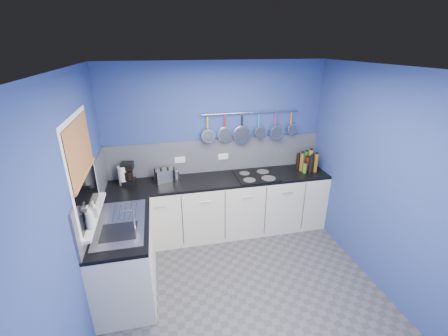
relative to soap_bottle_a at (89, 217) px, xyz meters
name	(u,v)px	position (x,y,z in m)	size (l,w,h in m)	color
floor	(242,288)	(1.53, -0.03, -1.18)	(3.20, 3.00, 0.02)	#47474C
ceiling	(248,67)	(1.53, -0.03, 1.34)	(3.20, 3.00, 0.02)	white
wall_back	(216,149)	(1.53, 1.48, 0.08)	(3.20, 0.02, 2.50)	navy
wall_front	(317,313)	(1.53, -1.54, 0.08)	(3.20, 0.02, 2.50)	navy
wall_left	(78,212)	(-0.08, -0.03, 0.08)	(0.02, 3.00, 2.50)	navy
wall_right	(379,180)	(3.14, -0.03, 0.08)	(0.02, 3.00, 2.50)	navy
backsplash_back	(217,155)	(1.53, 1.46, -0.02)	(3.20, 0.02, 0.50)	slate
backsplash_left	(94,193)	(-0.06, 0.57, -0.02)	(0.02, 1.80, 0.50)	slate
cabinet_run_back	(221,207)	(1.53, 1.17, -0.74)	(3.20, 0.60, 0.86)	beige
worktop_back	(221,180)	(1.53, 1.17, -0.29)	(3.20, 0.60, 0.04)	black
cabinet_run_left	(126,258)	(0.23, 0.27, -0.74)	(0.60, 1.20, 0.86)	beige
worktop_left	(121,224)	(0.23, 0.27, -0.29)	(0.60, 1.20, 0.04)	black
window_frame	(83,170)	(-0.05, 0.27, 0.38)	(0.01, 1.00, 1.10)	white
window_glass	(83,170)	(-0.04, 0.27, 0.38)	(0.01, 0.90, 1.00)	black
bamboo_blind	(80,148)	(-0.03, 0.27, 0.61)	(0.01, 0.90, 0.55)	#AD6B32
window_sill	(94,215)	(-0.02, 0.27, -0.13)	(0.10, 0.98, 0.03)	white
sink_unit	(121,223)	(0.23, 0.27, -0.27)	(0.50, 0.95, 0.01)	silver
mixer_tap	(134,220)	(0.39, 0.09, -0.14)	(0.12, 0.08, 0.26)	silver
socket_left	(180,160)	(0.98, 1.44, -0.04)	(0.15, 0.01, 0.09)	white
socket_right	(223,156)	(1.63, 1.44, -0.04)	(0.15, 0.01, 0.09)	white
pot_rail	(251,113)	(2.03, 1.42, 0.61)	(0.02, 0.02, 1.45)	silver
soap_bottle_a	(89,217)	(0.00, 0.00, 0.00)	(0.09, 0.09, 0.24)	white
soap_bottle_b	(94,209)	(0.00, 0.21, -0.03)	(0.08, 0.08, 0.17)	white
paper_towel	(123,175)	(0.18, 1.27, -0.14)	(0.12, 0.12, 0.26)	white
coffee_maker	(128,173)	(0.25, 1.29, -0.12)	(0.17, 0.19, 0.30)	black
toaster	(165,175)	(0.75, 1.27, -0.18)	(0.27, 0.15, 0.17)	silver
canister	(176,175)	(0.91, 1.30, -0.21)	(0.08, 0.08, 0.12)	silver
hob	(256,176)	(2.06, 1.12, -0.26)	(0.59, 0.52, 0.01)	black
pan_0	(208,128)	(1.40, 1.41, 0.42)	(0.20, 0.10, 0.39)	silver
pan_1	(225,128)	(1.65, 1.41, 0.41)	(0.22, 0.06, 0.41)	silver
pan_2	(242,128)	(1.90, 1.41, 0.39)	(0.26, 0.07, 0.45)	silver
pan_3	(259,124)	(2.16, 1.41, 0.43)	(0.17, 0.12, 0.36)	silver
pan_4	(275,125)	(2.41, 1.41, 0.41)	(0.20, 0.12, 0.39)	silver
pan_5	(291,122)	(2.67, 1.41, 0.44)	(0.15, 0.10, 0.34)	silver
condiment_0	(310,159)	(2.98, 1.27, -0.12)	(0.07, 0.07, 0.29)	olive
condiment_1	(306,160)	(2.91, 1.27, -0.13)	(0.06, 0.06, 0.27)	#265919
condiment_2	(298,161)	(2.79, 1.30, -0.16)	(0.07, 0.07, 0.22)	black
condiment_3	(313,162)	(2.98, 1.18, -0.15)	(0.06, 0.06, 0.24)	brown
condiment_4	(307,164)	(2.89, 1.19, -0.17)	(0.07, 0.07, 0.21)	#4C190C
condiment_5	(302,162)	(2.79, 1.18, -0.13)	(0.06, 0.06, 0.28)	brown
condiment_6	(316,163)	(2.98, 1.09, -0.13)	(0.06, 0.06, 0.29)	#8C5914
condiment_7	(311,164)	(2.89, 1.08, -0.14)	(0.07, 0.07, 0.26)	black
condiment_8	(305,168)	(2.81, 1.10, -0.19)	(0.06, 0.06, 0.15)	#3F721E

